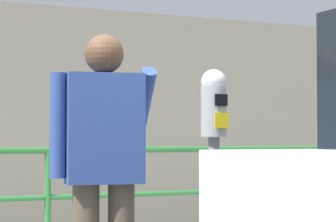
% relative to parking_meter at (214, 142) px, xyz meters
% --- Properties ---
extents(parking_meter, '(0.16, 0.17, 1.48)m').
position_rel_parking_meter_xyz_m(parking_meter, '(0.00, 0.00, 0.00)').
color(parking_meter, slate).
rests_on(parking_meter, sidewalk_curb).
extents(pedestrian_at_meter, '(0.66, 0.49, 1.65)m').
position_rel_parking_meter_xyz_m(pedestrian_at_meter, '(-0.70, 0.02, -0.11)').
color(pedestrian_at_meter, brown).
rests_on(pedestrian_at_meter, sidewalk_curb).
extents(background_railing, '(24.06, 0.06, 0.99)m').
position_rel_parking_meter_xyz_m(background_railing, '(-0.22, 2.72, -0.33)').
color(background_railing, '#2D7A38').
rests_on(background_railing, sidewalk_curb).
extents(backdrop_wall, '(32.00, 0.50, 2.72)m').
position_rel_parking_meter_xyz_m(backdrop_wall, '(-0.22, 4.52, 0.18)').
color(backdrop_wall, '#ADA38E').
rests_on(backdrop_wall, ground).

